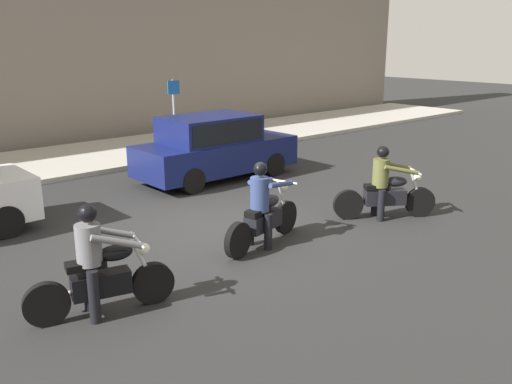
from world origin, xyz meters
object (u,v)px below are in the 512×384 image
(motorcycle_with_rider_denim_blue, at_px, (263,211))
(parked_sedan_navy, at_px, (214,147))
(street_sign_post, at_px, (174,106))
(motorcycle_with_rider_gray, at_px, (99,270))
(motorcycle_with_rider_olive, at_px, (385,189))

(motorcycle_with_rider_denim_blue, relative_size, parked_sedan_navy, 0.49)
(motorcycle_with_rider_denim_blue, height_order, street_sign_post, street_sign_post)
(motorcycle_with_rider_gray, bearing_deg, motorcycle_with_rider_olive, -0.28)
(motorcycle_with_rider_denim_blue, bearing_deg, motorcycle_with_rider_gray, -171.99)
(street_sign_post, bearing_deg, motorcycle_with_rider_gray, -128.55)
(motorcycle_with_rider_olive, xyz_separation_m, motorcycle_with_rider_gray, (-6.40, 0.03, 0.02))
(motorcycle_with_rider_olive, bearing_deg, parked_sedan_navy, 97.47)
(motorcycle_with_rider_olive, height_order, motorcycle_with_rider_gray, motorcycle_with_rider_gray)
(motorcycle_with_rider_denim_blue, distance_m, parked_sedan_navy, 5.07)
(parked_sedan_navy, bearing_deg, motorcycle_with_rider_denim_blue, -117.21)
(street_sign_post, bearing_deg, motorcycle_with_rider_denim_blue, -113.29)
(motorcycle_with_rider_gray, relative_size, street_sign_post, 0.90)
(motorcycle_with_rider_gray, xyz_separation_m, parked_sedan_navy, (5.74, 4.99, 0.23))
(parked_sedan_navy, relative_size, street_sign_post, 1.96)
(street_sign_post, bearing_deg, parked_sedan_navy, -108.33)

